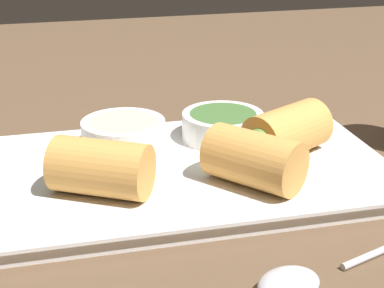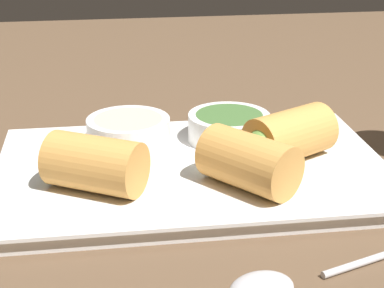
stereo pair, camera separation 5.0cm
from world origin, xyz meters
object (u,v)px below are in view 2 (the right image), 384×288
serving_plate (192,171)px  dipping_bowl_far (229,126)px  spoon (277,285)px  dipping_bowl_near (129,130)px

serving_plate → dipping_bowl_far: 6.58cm
dipping_bowl_far → spoon: size_ratio=0.44×
dipping_bowl_near → dipping_bowl_far: (9.15, -0.21, 0.00)cm
dipping_bowl_near → dipping_bowl_far: size_ratio=1.00×
dipping_bowl_far → serving_plate: bearing=-131.0°
dipping_bowl_near → dipping_bowl_far: 9.15cm
spoon → dipping_bowl_near: bearing=109.8°
serving_plate → dipping_bowl_near: size_ratio=4.37×
serving_plate → spoon: (2.84, -17.06, -0.09)cm
serving_plate → dipping_bowl_far: dipping_bowl_far is taller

